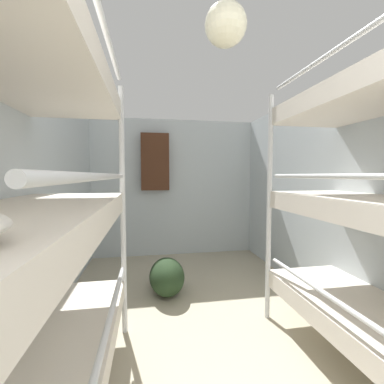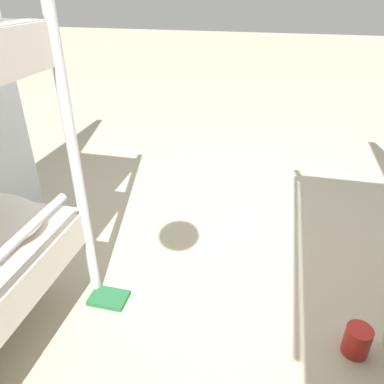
% 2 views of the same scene
% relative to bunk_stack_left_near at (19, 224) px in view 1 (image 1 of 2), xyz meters
% --- Properties ---
extents(wall_left, '(0.06, 4.63, 2.25)m').
position_rel_bunk_stack_left_near_xyz_m(wall_left, '(-0.38, 0.82, -0.00)').
color(wall_left, silver).
rests_on(wall_left, ground_plane).
extents(wall_right, '(0.06, 4.63, 2.25)m').
position_rel_bunk_stack_left_near_xyz_m(wall_right, '(2.35, 0.82, -0.00)').
color(wall_right, silver).
rests_on(wall_right, ground_plane).
extents(wall_back, '(2.78, 0.06, 2.25)m').
position_rel_bunk_stack_left_near_xyz_m(wall_back, '(0.98, 3.10, -0.00)').
color(wall_back, silver).
rests_on(wall_back, ground_plane).
extents(bunk_stack_left_near, '(0.70, 1.91, 2.09)m').
position_rel_bunk_stack_left_near_xyz_m(bunk_stack_left_near, '(0.00, 0.00, 0.00)').
color(bunk_stack_left_near, silver).
rests_on(bunk_stack_left_near, ground_plane).
extents(duffel_bag, '(0.39, 0.61, 0.39)m').
position_rel_bunk_stack_left_near_xyz_m(duffel_bag, '(0.74, 1.65, -0.93)').
color(duffel_bag, '#23381E').
rests_on(duffel_bag, ground_plane).
extents(hanging_coat, '(0.44, 0.12, 0.90)m').
position_rel_bunk_stack_left_near_xyz_m(hanging_coat, '(0.66, 2.95, 0.42)').
color(hanging_coat, '#472819').
extents(ceiling_light, '(0.24, 0.24, 0.24)m').
position_rel_bunk_stack_left_near_xyz_m(ceiling_light, '(0.98, 0.27, 1.06)').
color(ceiling_light, '#F4EFCC').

